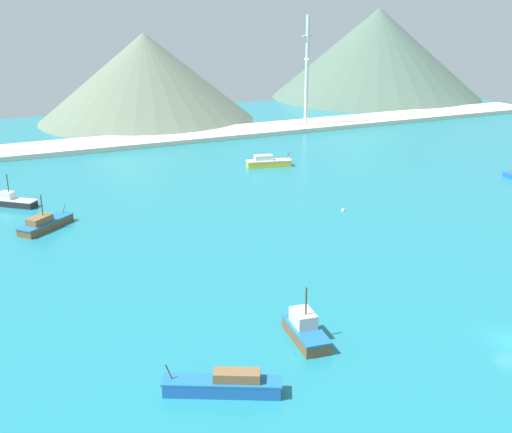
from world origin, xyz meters
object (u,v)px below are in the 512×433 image
at_px(fishing_boat_6, 12,201).
at_px(radio_tower, 307,72).
at_px(fishing_boat_1, 45,224).
at_px(fishing_boat_2, 268,162).
at_px(fishing_boat_3, 225,385).
at_px(fishing_boat_7, 305,330).
at_px(buoy_0, 343,210).

xyz_separation_m(fishing_boat_6, radio_tower, (83.91, 41.51, 15.26)).
bearing_deg(fishing_boat_1, fishing_boat_2, 22.81).
relative_size(fishing_boat_1, radio_tower, 0.30).
bearing_deg(radio_tower, fishing_boat_3, -122.75).
xyz_separation_m(fishing_boat_2, radio_tower, (29.61, 35.35, 15.15)).
height_order(fishing_boat_3, fishing_boat_7, fishing_boat_7).
relative_size(fishing_boat_1, fishing_boat_6, 1.16).
bearing_deg(fishing_boat_7, fishing_boat_1, 113.21).
xyz_separation_m(fishing_boat_3, buoy_0, (39.58, 41.23, -0.80)).
bearing_deg(fishing_boat_3, fishing_boat_2, 61.11).
height_order(fishing_boat_3, buoy_0, fishing_boat_3).
bearing_deg(radio_tower, fishing_boat_7, -119.48).
distance_m(fishing_boat_3, fishing_boat_7, 12.90).
height_order(fishing_boat_7, buoy_0, fishing_boat_7).
height_order(fishing_boat_2, fishing_boat_7, fishing_boat_7).
relative_size(buoy_0, radio_tower, 0.02).
distance_m(fishing_boat_6, fishing_boat_7, 68.17).
bearing_deg(fishing_boat_3, fishing_boat_1, 99.58).
distance_m(fishing_boat_2, fishing_boat_3, 85.93).
xyz_separation_m(fishing_boat_2, fishing_boat_7, (-29.83, -69.78, 0.14)).
relative_size(fishing_boat_3, buoy_0, 15.65).
bearing_deg(radio_tower, fishing_boat_6, -153.68).
relative_size(fishing_boat_2, fishing_boat_3, 0.95).
bearing_deg(fishing_boat_7, radio_tower, 60.52).
bearing_deg(fishing_boat_3, fishing_boat_6, 100.48).
distance_m(fishing_boat_1, radio_tower, 99.39).
height_order(fishing_boat_3, fishing_boat_6, fishing_boat_6).
height_order(fishing_boat_7, radio_tower, radio_tower).
distance_m(fishing_boat_1, fishing_boat_2, 54.92).
height_order(fishing_boat_6, buoy_0, fishing_boat_6).
height_order(fishing_boat_6, fishing_boat_7, fishing_boat_7).
bearing_deg(fishing_boat_2, radio_tower, 50.05).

